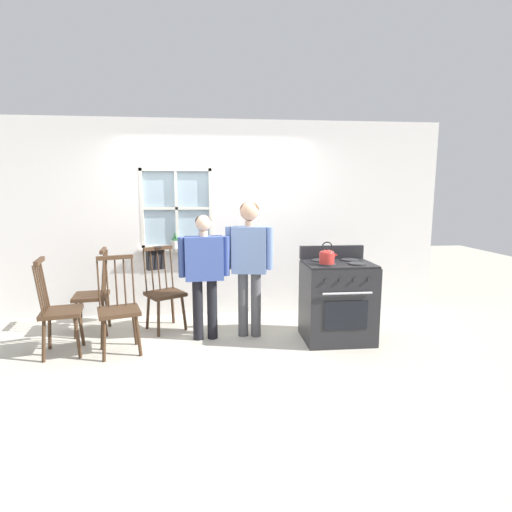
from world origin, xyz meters
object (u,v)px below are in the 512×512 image
object	(u,v)px
chair_near_wall	(119,310)
handbag	(155,259)
person_teen_center	(249,255)
chair_near_stove	(93,296)
person_elderly_left	(204,266)
chair_center_cluster	(59,312)
kettle	(327,256)
chair_by_window	(164,293)
potted_plant	(175,242)
stove	(337,300)

from	to	relation	value
chair_near_wall	handbag	world-z (taller)	same
person_teen_center	chair_near_stove	bearing A→B (deg)	-178.79
person_elderly_left	chair_center_cluster	bearing A→B (deg)	-173.57
person_teen_center	kettle	xyz separation A→B (m)	(0.83, -0.36, 0.03)
chair_center_cluster	chair_near_stove	bearing A→B (deg)	-25.84
chair_by_window	potted_plant	distance (m)	0.81
handbag	chair_near_stove	bearing A→B (deg)	-162.69
chair_center_cluster	handbag	bearing A→B (deg)	-57.46
chair_by_window	kettle	bearing A→B (deg)	-52.05
chair_near_wall	chair_by_window	bearing A→B (deg)	42.45
chair_near_wall	stove	distance (m)	2.46
chair_by_window	chair_near_stove	bearing A→B (deg)	150.36
chair_near_stove	stove	size ratio (longest dim) A/B	0.97
chair_by_window	kettle	xyz separation A→B (m)	(1.88, -0.70, 0.55)
chair_by_window	stove	bearing A→B (deg)	-47.09
chair_center_cluster	handbag	xyz separation A→B (m)	(0.89, 0.88, 0.41)
chair_near_stove	handbag	size ratio (longest dim) A/B	3.41
chair_center_cluster	stove	world-z (taller)	stove
stove	handbag	size ratio (longest dim) A/B	3.53
chair_center_cluster	chair_by_window	bearing A→B (deg)	-68.14
chair_center_cluster	potted_plant	bearing A→B (deg)	-54.20
chair_near_stove	kettle	world-z (taller)	kettle
person_elderly_left	potted_plant	bearing A→B (deg)	109.52
person_teen_center	chair_near_wall	bearing A→B (deg)	-155.57
chair_near_wall	person_teen_center	bearing A→B (deg)	-4.05
stove	potted_plant	world-z (taller)	potted_plant
chair_near_stove	handbag	distance (m)	0.87
stove	handbag	xyz separation A→B (m)	(-2.18, 0.77, 0.40)
chair_near_wall	chair_near_stove	distance (m)	0.81
potted_plant	chair_near_wall	bearing A→B (deg)	-111.63
chair_by_window	person_teen_center	bearing A→B (deg)	-49.79
person_teen_center	chair_center_cluster	bearing A→B (deg)	-160.04
handbag	person_teen_center	bearing A→B (deg)	-24.83
chair_near_wall	person_elderly_left	bearing A→B (deg)	0.73
kettle	potted_plant	distance (m)	2.18
chair_near_stove	person_teen_center	xyz separation A→B (m)	(1.90, -0.31, 0.53)
chair_by_window	handbag	size ratio (longest dim) A/B	3.41
chair_by_window	chair_near_wall	distance (m)	0.81
chair_center_cluster	kettle	xyz separation A→B (m)	(2.90, -0.01, 0.55)
chair_near_stove	person_elderly_left	world-z (taller)	person_elderly_left
chair_near_wall	potted_plant	size ratio (longest dim) A/B	4.50
person_elderly_left	handbag	size ratio (longest dim) A/B	4.78
chair_center_cluster	potted_plant	xyz separation A→B (m)	(1.12, 1.24, 0.58)
chair_near_stove	stove	world-z (taller)	stove
chair_near_wall	chair_near_stove	xyz separation A→B (m)	(-0.46, 0.67, 0.00)
chair_near_wall	chair_center_cluster	bearing A→B (deg)	160.69
chair_near_stove	handbag	bearing A→B (deg)	98.73
person_elderly_left	stove	bearing A→B (deg)	-10.98
chair_by_window	stove	world-z (taller)	stove
chair_near_stove	chair_center_cluster	bearing A→B (deg)	-22.29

